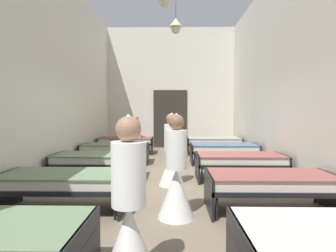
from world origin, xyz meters
TOP-DOWN VIEW (x-y plane):
  - ground_plane at (0.00, 0.00)m, footprint 5.85×10.80m
  - room_shell at (0.00, 1.14)m, footprint 5.65×10.40m
  - bed_left_row_1 at (-1.57, -1.76)m, footprint 1.90×0.84m
  - bed_right_row_1 at (1.57, -1.76)m, footprint 1.90×0.84m
  - bed_left_row_2 at (-1.57, 0.00)m, footprint 1.90×0.84m
  - bed_right_row_2 at (1.57, 0.00)m, footprint 1.90×0.84m
  - bed_left_row_3 at (-1.57, 1.76)m, footprint 1.90×0.84m
  - bed_right_row_3 at (1.57, 1.76)m, footprint 1.90×0.84m
  - bed_left_row_4 at (-1.57, 3.52)m, footprint 1.90×0.84m
  - bed_right_row_4 at (1.57, 3.52)m, footprint 1.90×0.84m
  - nurse_near_aisle at (0.08, -0.42)m, footprint 0.52×0.52m
  - nurse_mid_aisle at (0.15, -2.01)m, footprint 0.52×0.52m
  - nurse_far_aisle at (-0.28, -3.42)m, footprint 0.52×0.52m
  - patient_seated_primary at (-1.22, 3.48)m, footprint 0.44×0.44m
  - potted_plant at (0.22, 2.77)m, footprint 0.50×0.50m

SIDE VIEW (x-z plane):
  - ground_plane at x=0.00m, z-range -0.10..0.00m
  - bed_left_row_1 at x=-1.57m, z-range 0.15..0.73m
  - bed_right_row_1 at x=1.57m, z-range 0.15..0.73m
  - bed_left_row_2 at x=-1.57m, z-range 0.15..0.73m
  - bed_right_row_2 at x=1.57m, z-range 0.15..0.73m
  - bed_left_row_3 at x=-1.57m, z-range 0.15..0.73m
  - bed_right_row_3 at x=1.57m, z-range 0.15..0.73m
  - bed_left_row_4 at x=-1.57m, z-range 0.15..0.73m
  - bed_right_row_4 at x=1.57m, z-range 0.15..0.73m
  - nurse_near_aisle at x=0.08m, z-range -0.21..1.27m
  - nurse_mid_aisle at x=0.15m, z-range -0.21..1.27m
  - nurse_far_aisle at x=-0.28m, z-range -0.21..1.27m
  - potted_plant at x=0.22m, z-range 0.11..1.22m
  - patient_seated_primary at x=-1.22m, z-range 0.47..1.27m
  - room_shell at x=0.00m, z-range 0.01..4.99m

